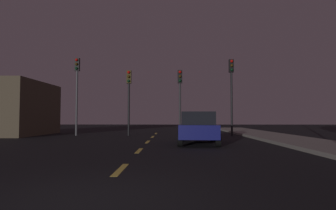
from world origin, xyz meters
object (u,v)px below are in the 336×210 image
object	(u,v)px
traffic_signal_far_right	(231,82)
car_stopped_ahead	(198,128)
traffic_signal_far_left	(77,82)
traffic_signal_center_left	(129,90)
street_lamp_right	(335,31)
traffic_signal_center_right	(180,89)

from	to	relation	value
traffic_signal_far_right	car_stopped_ahead	distance (m)	7.18
car_stopped_ahead	traffic_signal_far_left	bearing A→B (deg)	143.15
traffic_signal_far_left	traffic_signal_center_left	xyz separation A→B (m)	(3.63, -0.00, -0.57)
traffic_signal_far_left	traffic_signal_far_right	distance (m)	10.74
car_stopped_ahead	street_lamp_right	bearing A→B (deg)	-26.75
traffic_signal_center_right	traffic_signal_far_right	size ratio (longest dim) A/B	0.86
car_stopped_ahead	street_lamp_right	distance (m)	6.87
traffic_signal_center_right	traffic_signal_far_right	xyz separation A→B (m)	(3.56, 0.00, 0.48)
traffic_signal_center_right	street_lamp_right	xyz separation A→B (m)	(5.76, -8.45, 1.40)
traffic_signal_center_right	car_stopped_ahead	size ratio (longest dim) A/B	1.14
traffic_signal_far_left	traffic_signal_center_left	distance (m)	3.67
traffic_signal_center_right	street_lamp_right	size ratio (longest dim) A/B	0.59
traffic_signal_center_left	traffic_signal_far_left	bearing A→B (deg)	179.97
traffic_signal_center_left	car_stopped_ahead	bearing A→B (deg)	-54.33
traffic_signal_far_left	car_stopped_ahead	size ratio (longest dim) A/B	1.36
traffic_signal_center_right	street_lamp_right	world-z (taller)	street_lamp_right
street_lamp_right	car_stopped_ahead	bearing A→B (deg)	153.25
traffic_signal_far_left	street_lamp_right	distance (m)	15.48
traffic_signal_far_right	car_stopped_ahead	bearing A→B (deg)	-116.12
street_lamp_right	traffic_signal_center_left	bearing A→B (deg)	137.77
car_stopped_ahead	traffic_signal_far_right	bearing A→B (deg)	63.88
traffic_signal_far_left	traffic_signal_center_left	bearing A→B (deg)	-0.03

